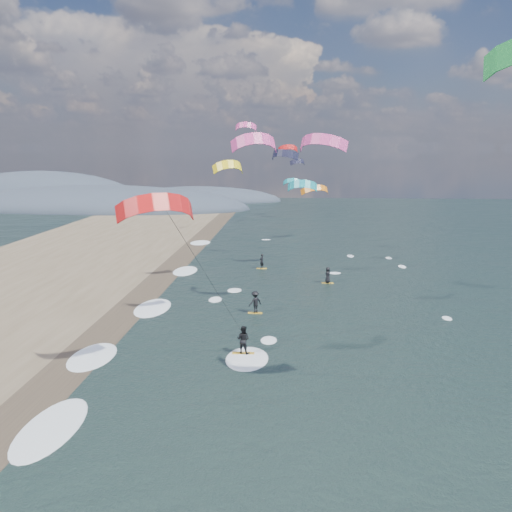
{
  "coord_description": "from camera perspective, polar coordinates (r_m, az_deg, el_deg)",
  "views": [
    {
      "loc": [
        0.93,
        -17.48,
        12.6
      ],
      "look_at": [
        -1.0,
        12.0,
        7.0
      ],
      "focal_mm": 40.0,
      "sensor_mm": 36.0,
      "label": 1
    }
  ],
  "objects": [
    {
      "name": "coastal_hills",
      "position": [
        134.03,
        -16.29,
        4.91
      ],
      "size": [
        80.0,
        41.0,
        15.0
      ],
      "color": "#3D4756",
      "rests_on": "ground"
    },
    {
      "name": "far_kitesurfers",
      "position": [
        49.24,
        2.12,
        -3.08
      ],
      "size": [
        7.72,
        17.6,
        1.77
      ],
      "color": "gold",
      "rests_on": "ground"
    },
    {
      "name": "shoreline_surf",
      "position": [
        36.54,
        -15.46,
        -9.85
      ],
      "size": [
        2.4,
        79.4,
        0.11
      ],
      "color": "white",
      "rests_on": "ground"
    },
    {
      "name": "kitesurfer_near_b",
      "position": [
        30.26,
        -6.56,
        0.17
      ],
      "size": [
        7.21,
        8.95,
        11.29
      ],
      "color": "gold",
      "rests_on": "ground"
    },
    {
      "name": "wet_sand_strip",
      "position": [
        32.88,
        -20.25,
        -12.49
      ],
      "size": [
        3.0,
        240.0,
        0.0
      ],
      "primitive_type": "cube",
      "color": "#382D23",
      "rests_on": "ground"
    },
    {
      "name": "bg_kite_field",
      "position": [
        70.7,
        3.33,
        9.44
      ],
      "size": [
        13.8,
        69.37,
        10.2
      ],
      "color": "orange",
      "rests_on": "ground"
    }
  ]
}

